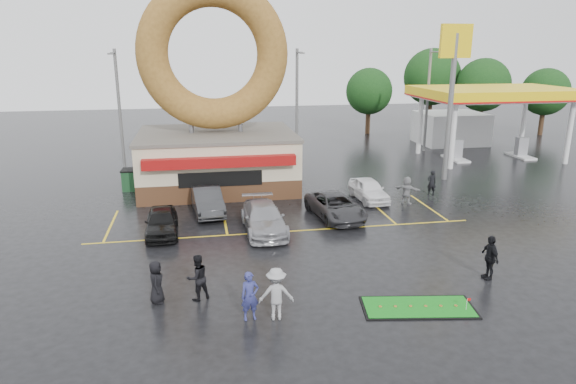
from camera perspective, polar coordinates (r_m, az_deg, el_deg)
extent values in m
plane|color=black|center=(23.32, 1.21, -7.27)|extent=(120.00, 120.00, 0.00)
cube|color=#472B19|center=(35.10, -7.78, 1.62)|extent=(10.00, 8.00, 1.20)
cube|color=beige|center=(34.71, -7.89, 4.42)|extent=(10.00, 8.00, 2.30)
cube|color=#59544C|center=(34.49, -7.97, 6.45)|extent=(10.20, 8.20, 0.20)
cube|color=maroon|center=(30.45, -7.55, 3.30)|extent=(9.00, 0.60, 0.60)
cylinder|color=slate|center=(34.36, -10.70, 7.48)|extent=(0.30, 0.30, 1.20)
cylinder|color=slate|center=(34.48, -5.33, 7.71)|extent=(0.30, 0.30, 1.20)
torus|color=brown|center=(34.04, -8.31, 14.95)|extent=(9.60, 2.00, 9.60)
cylinder|color=silver|center=(41.38, 17.85, 5.86)|extent=(0.40, 0.40, 5.00)
cylinder|color=silver|center=(46.87, 28.79, 5.77)|extent=(0.40, 0.40, 5.00)
cylinder|color=silver|center=(46.69, 14.45, 7.19)|extent=(0.40, 0.40, 5.00)
cylinder|color=silver|center=(51.63, 24.69, 7.04)|extent=(0.40, 0.40, 5.00)
cube|color=silver|center=(46.10, 22.00, 9.89)|extent=(12.00, 8.00, 0.50)
cube|color=yellow|center=(46.08, 22.04, 10.26)|extent=(12.30, 8.30, 0.70)
cube|color=#99999E|center=(45.19, 18.18, 4.56)|extent=(0.90, 0.60, 1.60)
cube|color=#99999E|center=(48.30, 24.50, 4.61)|extent=(0.90, 0.60, 1.60)
cube|color=silver|center=(52.57, 17.59, 6.78)|extent=(6.00, 5.00, 3.00)
cylinder|color=slate|center=(37.48, 17.56, 8.79)|extent=(0.36, 0.36, 10.00)
cube|color=yellow|center=(37.25, 18.16, 15.66)|extent=(2.20, 0.30, 2.20)
cylinder|color=slate|center=(41.67, -18.21, 8.69)|extent=(0.24, 0.24, 9.00)
cylinder|color=slate|center=(40.42, -18.92, 14.41)|extent=(0.12, 2.00, 0.12)
cube|color=slate|center=(39.43, -19.13, 14.31)|extent=(0.40, 0.18, 0.12)
cylinder|color=slate|center=(43.07, 0.99, 9.68)|extent=(0.24, 0.24, 9.00)
cylinder|color=slate|center=(41.83, 1.29, 15.26)|extent=(0.12, 2.00, 0.12)
cube|color=slate|center=(40.86, 1.58, 15.17)|extent=(0.40, 0.18, 0.12)
cylinder|color=slate|center=(47.77, 15.23, 9.75)|extent=(0.24, 0.24, 9.00)
cylinder|color=slate|center=(46.64, 16.15, 14.73)|extent=(0.12, 2.00, 0.12)
cube|color=slate|center=(45.74, 16.70, 14.61)|extent=(0.40, 0.18, 0.12)
cylinder|color=#332114|center=(59.81, 20.54, 7.48)|extent=(0.50, 0.50, 2.88)
sphere|color=black|center=(59.44, 20.89, 11.06)|extent=(5.60, 5.60, 5.60)
cylinder|color=#332114|center=(61.47, 26.32, 6.88)|extent=(0.50, 0.50, 2.52)
sphere|color=black|center=(61.14, 26.70, 9.91)|extent=(4.90, 4.90, 4.90)
cylinder|color=#332114|center=(61.42, 15.42, 8.28)|extent=(0.50, 0.50, 3.24)
sphere|color=black|center=(61.04, 15.72, 12.21)|extent=(6.30, 6.30, 6.30)
cylinder|color=#332114|center=(56.62, 8.86, 7.69)|extent=(0.50, 0.50, 2.52)
sphere|color=black|center=(56.25, 9.00, 11.00)|extent=(4.90, 4.90, 4.90)
imported|color=black|center=(26.60, -13.85, -3.22)|extent=(1.70, 3.99, 1.34)
imported|color=#29292B|center=(29.44, -8.94, -0.97)|extent=(1.96, 4.55, 1.46)
imported|color=#97969B|center=(26.25, -2.72, -2.92)|extent=(2.10, 4.96, 1.43)
imported|color=#323234|center=(28.42, 5.27, -1.60)|extent=(2.82, 5.00, 1.32)
imported|color=white|center=(31.91, 8.95, 0.26)|extent=(1.79, 4.02, 1.35)
imported|color=navy|center=(18.08, -4.25, -11.46)|extent=(0.69, 0.51, 1.75)
imported|color=black|center=(19.64, -10.03, -9.32)|extent=(1.07, 0.99, 1.77)
imported|color=gray|center=(18.04, -1.32, -11.25)|extent=(1.28, 0.82, 1.89)
imported|color=black|center=(19.73, -14.42, -9.68)|extent=(0.54, 0.81, 1.64)
imported|color=black|center=(22.50, 21.51, -6.77)|extent=(0.46, 1.09, 1.85)
imported|color=gray|center=(31.54, 13.05, 0.18)|extent=(1.53, 1.39, 1.70)
imported|color=black|center=(33.84, 15.67, 0.99)|extent=(0.62, 0.44, 1.62)
cube|color=#1A4524|center=(35.39, -16.42, 1.31)|extent=(1.86, 1.30, 1.30)
cube|color=black|center=(19.69, 14.25, -12.32)|extent=(4.28, 2.35, 0.05)
cube|color=#147B1A|center=(19.68, 14.25, -12.25)|extent=(4.07, 2.14, 0.03)
cylinder|color=silver|center=(19.85, 19.23, -11.70)|extent=(0.02, 0.02, 0.46)
cube|color=red|center=(19.80, 19.46, -11.19)|extent=(0.14, 0.01, 0.10)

